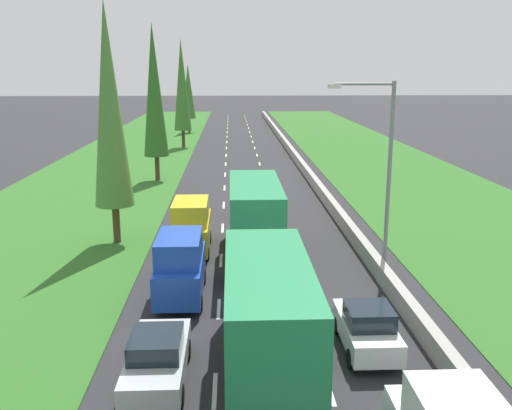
{
  "coord_description": "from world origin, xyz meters",
  "views": [
    {
      "loc": [
        -1.17,
        -0.35,
        9.53
      ],
      "look_at": [
        0.49,
        37.09,
        0.45
      ],
      "focal_mm": 39.5,
      "sensor_mm": 36.0,
      "label": 1
    }
  ],
  "objects_px": {
    "blue_van_left_lane": "(180,266)",
    "poplar_tree_third": "(154,91)",
    "green_box_truck_centre_lane_third": "(254,218)",
    "poplar_tree_fifth": "(188,92)",
    "silver_sedan_centre_lane": "(252,204)",
    "street_light_mast": "(383,161)",
    "white_hatchback_right_lane": "(367,328)",
    "green_box_truck_centre_lane": "(266,316)",
    "silver_sedan_left_lane": "(157,357)",
    "yellow_van_left_lane": "(191,226)",
    "poplar_tree_fourth": "(182,85)",
    "poplar_tree_second": "(109,106)"
  },
  "relations": [
    {
      "from": "street_light_mast",
      "to": "silver_sedan_left_lane",
      "type": "bearing_deg",
      "value": -132.8
    },
    {
      "from": "silver_sedan_left_lane",
      "to": "green_box_truck_centre_lane",
      "type": "xyz_separation_m",
      "value": [
        3.38,
        -0.14,
        1.37
      ]
    },
    {
      "from": "green_box_truck_centre_lane_third",
      "to": "poplar_tree_fourth",
      "type": "bearing_deg",
      "value": 99.4
    },
    {
      "from": "green_box_truck_centre_lane",
      "to": "yellow_van_left_lane",
      "type": "distance_m",
      "value": 13.51
    },
    {
      "from": "silver_sedan_left_lane",
      "to": "green_box_truck_centre_lane_third",
      "type": "height_order",
      "value": "green_box_truck_centre_lane_third"
    },
    {
      "from": "blue_van_left_lane",
      "to": "street_light_mast",
      "type": "relative_size",
      "value": 0.54
    },
    {
      "from": "blue_van_left_lane",
      "to": "green_box_truck_centre_lane_third",
      "type": "xyz_separation_m",
      "value": [
        3.35,
        4.8,
        0.78
      ]
    },
    {
      "from": "blue_van_left_lane",
      "to": "green_box_truck_centre_lane_third",
      "type": "relative_size",
      "value": 0.52
    },
    {
      "from": "green_box_truck_centre_lane_third",
      "to": "poplar_tree_third",
      "type": "distance_m",
      "value": 23.33
    },
    {
      "from": "blue_van_left_lane",
      "to": "poplar_tree_third",
      "type": "xyz_separation_m",
      "value": [
        -4.26,
        26.15,
        6.33
      ]
    },
    {
      "from": "poplar_tree_third",
      "to": "poplar_tree_fourth",
      "type": "height_order",
      "value": "poplar_tree_third"
    },
    {
      "from": "green_box_truck_centre_lane_third",
      "to": "silver_sedan_centre_lane",
      "type": "relative_size",
      "value": 2.09
    },
    {
      "from": "blue_van_left_lane",
      "to": "poplar_tree_fifth",
      "type": "bearing_deg",
      "value": 93.7
    },
    {
      "from": "silver_sedan_centre_lane",
      "to": "street_light_mast",
      "type": "bearing_deg",
      "value": -58.96
    },
    {
      "from": "green_box_truck_centre_lane_third",
      "to": "poplar_tree_third",
      "type": "relative_size",
      "value": 0.7
    },
    {
      "from": "silver_sedan_left_lane",
      "to": "street_light_mast",
      "type": "distance_m",
      "value": 14.83
    },
    {
      "from": "green_box_truck_centre_lane_third",
      "to": "silver_sedan_centre_lane",
      "type": "distance_m",
      "value": 8.79
    },
    {
      "from": "blue_van_left_lane",
      "to": "green_box_truck_centre_lane",
      "type": "bearing_deg",
      "value": -64.74
    },
    {
      "from": "green_box_truck_centre_lane",
      "to": "poplar_tree_fifth",
      "type": "relative_size",
      "value": 0.91
    },
    {
      "from": "blue_van_left_lane",
      "to": "poplar_tree_third",
      "type": "bearing_deg",
      "value": 99.24
    },
    {
      "from": "green_box_truck_centre_lane",
      "to": "silver_sedan_centre_lane",
      "type": "relative_size",
      "value": 2.09
    },
    {
      "from": "white_hatchback_right_lane",
      "to": "poplar_tree_fifth",
      "type": "xyz_separation_m",
      "value": [
        -10.98,
        69.33,
        5.36
      ]
    },
    {
      "from": "silver_sedan_left_lane",
      "to": "poplar_tree_fifth",
      "type": "distance_m",
      "value": 71.32
    },
    {
      "from": "white_hatchback_right_lane",
      "to": "green_box_truck_centre_lane_third",
      "type": "xyz_separation_m",
      "value": [
        -3.47,
        9.81,
        1.35
      ]
    },
    {
      "from": "blue_van_left_lane",
      "to": "poplar_tree_second",
      "type": "height_order",
      "value": "poplar_tree_second"
    },
    {
      "from": "yellow_van_left_lane",
      "to": "poplar_tree_second",
      "type": "distance_m",
      "value": 7.73
    },
    {
      "from": "poplar_tree_second",
      "to": "poplar_tree_fourth",
      "type": "relative_size",
      "value": 1.0
    },
    {
      "from": "silver_sedan_centre_lane",
      "to": "silver_sedan_left_lane",
      "type": "bearing_deg",
      "value": -100.47
    },
    {
      "from": "silver_sedan_centre_lane",
      "to": "poplar_tree_fourth",
      "type": "height_order",
      "value": "poplar_tree_fourth"
    },
    {
      "from": "yellow_van_left_lane",
      "to": "silver_sedan_left_lane",
      "type": "bearing_deg",
      "value": -90.88
    },
    {
      "from": "blue_van_left_lane",
      "to": "yellow_van_left_lane",
      "type": "bearing_deg",
      "value": 89.6
    },
    {
      "from": "blue_van_left_lane",
      "to": "green_box_truck_centre_lane_third",
      "type": "distance_m",
      "value": 5.9
    },
    {
      "from": "white_hatchback_right_lane",
      "to": "poplar_tree_fifth",
      "type": "relative_size",
      "value": 0.38
    },
    {
      "from": "white_hatchback_right_lane",
      "to": "poplar_tree_second",
      "type": "bearing_deg",
      "value": 130.52
    },
    {
      "from": "poplar_tree_third",
      "to": "street_light_mast",
      "type": "relative_size",
      "value": 1.48
    },
    {
      "from": "white_hatchback_right_lane",
      "to": "poplar_tree_third",
      "type": "relative_size",
      "value": 0.29
    },
    {
      "from": "yellow_van_left_lane",
      "to": "silver_sedan_centre_lane",
      "type": "xyz_separation_m",
      "value": [
        3.53,
        7.2,
        -0.59
      ]
    },
    {
      "from": "green_box_truck_centre_lane",
      "to": "street_light_mast",
      "type": "bearing_deg",
      "value": 59.35
    },
    {
      "from": "poplar_tree_second",
      "to": "silver_sedan_left_lane",
      "type": "bearing_deg",
      "value": -74.37
    },
    {
      "from": "poplar_tree_second",
      "to": "street_light_mast",
      "type": "bearing_deg",
      "value": -17.22
    },
    {
      "from": "green_box_truck_centre_lane",
      "to": "yellow_van_left_lane",
      "type": "relative_size",
      "value": 1.92
    },
    {
      "from": "green_box_truck_centre_lane",
      "to": "poplar_tree_second",
      "type": "relative_size",
      "value": 0.72
    },
    {
      "from": "green_box_truck_centre_lane",
      "to": "silver_sedan_centre_lane",
      "type": "height_order",
      "value": "green_box_truck_centre_lane"
    },
    {
      "from": "silver_sedan_centre_lane",
      "to": "poplar_tree_second",
      "type": "relative_size",
      "value": 0.34
    },
    {
      "from": "poplar_tree_second",
      "to": "green_box_truck_centre_lane",
      "type": "bearing_deg",
      "value": -63.18
    },
    {
      "from": "green_box_truck_centre_lane",
      "to": "green_box_truck_centre_lane_third",
      "type": "distance_m",
      "value": 11.63
    },
    {
      "from": "silver_sedan_left_lane",
      "to": "poplar_tree_fifth",
      "type": "xyz_separation_m",
      "value": [
        -4.0,
        71.01,
        5.38
      ]
    },
    {
      "from": "poplar_tree_fifth",
      "to": "street_light_mast",
      "type": "distance_m",
      "value": 62.14
    },
    {
      "from": "green_box_truck_centre_lane_third",
      "to": "poplar_tree_third",
      "type": "xyz_separation_m",
      "value": [
        -7.6,
        21.35,
        5.55
      ]
    },
    {
      "from": "green_box_truck_centre_lane",
      "to": "poplar_tree_second",
      "type": "xyz_separation_m",
      "value": [
        -7.47,
        14.78,
        5.42
      ]
    }
  ]
}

